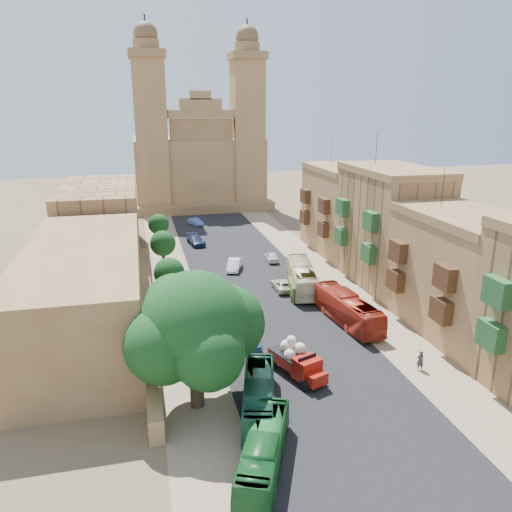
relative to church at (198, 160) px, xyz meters
name	(u,v)px	position (x,y,z in m)	size (l,w,h in m)	color
ground	(344,419)	(0.00, -78.61, -9.52)	(260.00, 260.00, 0.00)	brown
road_surface	(249,278)	(0.00, -48.61, -9.51)	(14.00, 140.00, 0.01)	black
sidewalk_east	(321,272)	(9.50, -48.61, -9.51)	(5.00, 140.00, 0.01)	#816E54
sidewalk_west	(171,284)	(-9.50, -48.61, -9.51)	(5.00, 140.00, 0.01)	#816E54
kerb_east	(302,273)	(7.00, -48.61, -9.46)	(0.25, 140.00, 0.12)	#816E54
kerb_west	(192,282)	(-7.00, -48.61, -9.46)	(0.25, 140.00, 0.12)	#816E54
townhouse_b	(461,273)	(15.95, -67.61, -3.86)	(9.00, 14.00, 14.90)	olive
townhouse_c	(389,226)	(15.95, -53.61, -2.61)	(9.00, 14.00, 17.40)	olive
townhouse_d	(343,209)	(15.95, -39.61, -3.36)	(9.00, 14.00, 15.90)	olive
west_wall	(148,311)	(-12.50, -58.61, -8.62)	(1.00, 40.00, 1.80)	olive
west_building_low	(85,292)	(-18.00, -60.61, -5.32)	(10.00, 28.00, 8.40)	brown
west_building_mid	(101,221)	(-18.00, -34.61, -4.52)	(10.00, 22.00, 10.00)	olive
church	(198,160)	(0.00, 0.00, 0.00)	(28.00, 22.50, 36.30)	olive
ficus_tree	(196,329)	(-9.41, -74.61, -3.60)	(10.00, 9.20, 10.00)	#34271A
street_tree_a	(179,313)	(-10.00, -66.61, -5.73)	(3.68, 3.68, 5.65)	#34271A
street_tree_b	(169,273)	(-10.00, -54.61, -6.13)	(3.29, 3.29, 5.06)	#34271A
street_tree_c	(163,244)	(-10.00, -42.61, -6.10)	(3.32, 3.32, 5.11)	#34271A
street_tree_d	(159,224)	(-10.00, -30.61, -6.27)	(3.15, 3.15, 4.85)	#34271A
red_truck	(297,360)	(-1.35, -72.39, -8.14)	(3.71, 5.67, 3.14)	maroon
olive_pickup	(298,290)	(4.00, -56.19, -8.64)	(2.53, 4.57, 1.79)	#3E511E
bus_green_south	(264,451)	(-6.50, -82.02, -8.30)	(2.04, 8.70, 2.42)	#175E25
bus_green_north	(259,396)	(-5.42, -76.35, -8.27)	(2.08, 8.91, 2.48)	#1F5F41
bus_red_east	(347,309)	(6.50, -63.85, -8.06)	(2.44, 10.45, 2.91)	#9E2717
bus_cream_east	(302,277)	(5.14, -53.98, -8.00)	(2.54, 10.85, 3.02)	beige
car_blue_a	(250,338)	(-3.86, -66.42, -8.81)	(1.66, 4.13, 1.41)	#3565AD
car_white_a	(234,265)	(-1.17, -45.22, -8.80)	(1.50, 4.31, 1.42)	white
car_cream	(282,285)	(2.89, -53.69, -8.92)	(1.99, 4.31, 1.20)	beige
car_dkblue	(196,240)	(-4.54, -31.84, -8.79)	(2.02, 4.98, 1.44)	#162342
car_white_b	(271,257)	(4.55, -42.62, -8.89)	(1.48, 3.69, 1.26)	silver
car_blue_b	(196,222)	(-3.07, -18.75, -8.89)	(1.33, 3.81, 1.25)	#4768B5
pedestrian_a	(420,360)	(8.59, -73.79, -8.67)	(0.61, 0.40, 1.68)	#2E2D30
pedestrian_c	(336,295)	(7.57, -58.34, -8.77)	(0.87, 0.36, 1.49)	#373841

